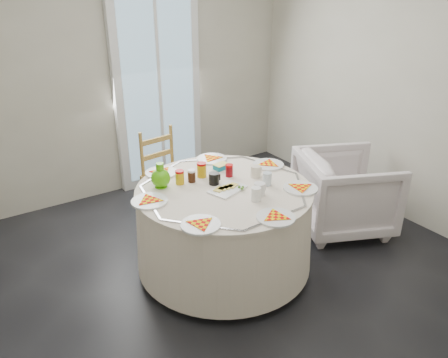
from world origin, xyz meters
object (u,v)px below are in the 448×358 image
green_pitcher (160,169)px  armchair (345,190)px  wooden_chair (168,174)px  table (224,228)px

green_pitcher → armchair: bearing=9.1°
wooden_chair → armchair: size_ratio=1.10×
wooden_chair → armchair: (1.27, -1.08, -0.08)m
green_pitcher → table: bearing=-14.3°
wooden_chair → green_pitcher: bearing=-127.4°
table → wooden_chair: wooden_chair is taller
armchair → green_pitcher: 1.78m
green_pitcher → wooden_chair: bearing=82.2°
wooden_chair → green_pitcher: size_ratio=4.71×
armchair → green_pitcher: (-1.67, 0.37, 0.48)m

